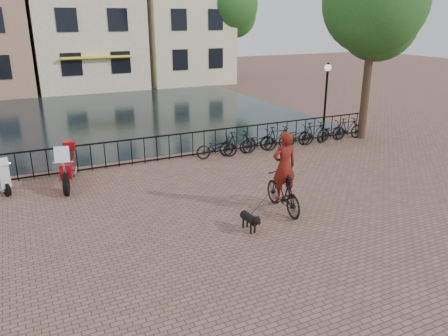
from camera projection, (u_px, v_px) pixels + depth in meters
name	position (u px, v px, depth m)	size (l,w,h in m)	color
ground	(278.00, 251.00, 10.53)	(100.00, 100.00, 0.00)	brown
canal_water	(117.00, 115.00, 25.27)	(20.00, 20.00, 0.00)	black
railing	(169.00, 147.00, 17.18)	(20.00, 0.05, 1.02)	black
canal_house_mid	(82.00, 10.00, 34.38)	(8.00, 9.50, 11.80)	#C0B491
canal_house_right	(177.00, 2.00, 37.40)	(7.00, 9.00, 13.30)	beige
tree_near_right	(375.00, 2.00, 18.56)	(4.48, 4.48, 8.24)	black
tree_far_right	(229.00, 5.00, 36.37)	(4.76, 4.76, 8.76)	black
lamp_post	(326.00, 89.00, 19.17)	(0.30, 0.30, 3.45)	black
cyclist	(284.00, 177.00, 12.40)	(0.91, 2.06, 2.77)	black
dog	(249.00, 221.00, 11.49)	(0.33, 0.85, 0.56)	black
motorcycle	(67.00, 162.00, 14.43)	(1.05, 2.40, 1.67)	maroon
parked_bike_0	(217.00, 147.00, 17.42)	(0.60, 1.72, 0.90)	black
parked_bike_1	(238.00, 143.00, 17.80)	(0.47, 1.66, 1.00)	black
parked_bike_2	(258.00, 141.00, 18.20)	(0.60, 1.72, 0.90)	black
parked_bike_3	(278.00, 138.00, 18.57)	(0.47, 1.66, 1.00)	black
parked_bike_4	(296.00, 136.00, 18.98)	(0.60, 1.72, 0.90)	black
parked_bike_5	(314.00, 133.00, 19.35)	(0.47, 1.66, 1.00)	black
parked_bike_6	(331.00, 132.00, 19.75)	(0.60, 1.72, 0.90)	black
parked_bike_7	(348.00, 129.00, 20.13)	(0.47, 1.66, 1.00)	black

